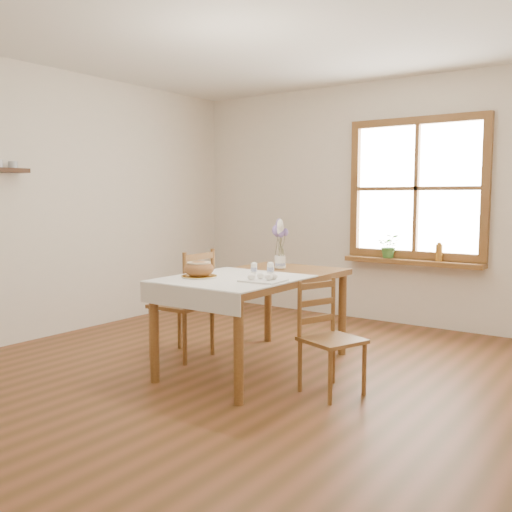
{
  "coord_description": "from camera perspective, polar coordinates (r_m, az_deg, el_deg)",
  "views": [
    {
      "loc": [
        2.61,
        -3.34,
        1.37
      ],
      "look_at": [
        0.0,
        0.3,
        0.9
      ],
      "focal_mm": 40.0,
      "sensor_mm": 36.0,
      "label": 1
    }
  ],
  "objects": [
    {
      "name": "pepper_shaker",
      "position": [
        4.44,
        1.45,
        -1.23
      ],
      "size": [
        0.07,
        0.07,
        0.1
      ],
      "primitive_type": "cylinder",
      "rotation": [
        0.0,
        0.0,
        0.33
      ],
      "color": "white",
      "rests_on": "table_linen"
    },
    {
      "name": "bread_plate",
      "position": [
        4.32,
        -5.71,
        -2.05
      ],
      "size": [
        0.32,
        0.32,
        0.01
      ],
      "primitive_type": "cylinder",
      "rotation": [
        0.0,
        0.0,
        0.28
      ],
      "color": "white",
      "rests_on": "table_linen"
    },
    {
      "name": "room_walls",
      "position": [
        4.25,
        -2.4,
        10.53
      ],
      "size": [
        4.6,
        5.1,
        2.65
      ],
      "color": "beige",
      "rests_on": "ground"
    },
    {
      "name": "dining_table",
      "position": [
        4.53,
        0.0,
        -2.96
      ],
      "size": [
        0.9,
        1.6,
        0.75
      ],
      "color": "brown",
      "rests_on": "ground"
    },
    {
      "name": "bread_loaf",
      "position": [
        4.32,
        -5.72,
        -1.15
      ],
      "size": [
        0.22,
        0.22,
        0.12
      ],
      "primitive_type": "ellipsoid",
      "color": "#966235",
      "rests_on": "bread_plate"
    },
    {
      "name": "flower_vase",
      "position": [
        4.88,
        2.41,
        -0.7
      ],
      "size": [
        0.12,
        0.12,
        0.1
      ],
      "primitive_type": "cylinder",
      "rotation": [
        0.0,
        0.0,
        0.27
      ],
      "color": "white",
      "rests_on": "dining_table"
    },
    {
      "name": "potted_plant",
      "position": [
        6.23,
        13.19,
        0.72
      ],
      "size": [
        0.29,
        0.31,
        0.2
      ],
      "primitive_type": "imported",
      "rotation": [
        0.0,
        0.0,
        0.27
      ],
      "color": "#3A702D",
      "rests_on": "window_sill"
    },
    {
      "name": "eggs",
      "position": [
        4.1,
        0.71,
        -2.04
      ],
      "size": [
        0.23,
        0.21,
        0.05
      ],
      "primitive_type": null,
      "rotation": [
        0.0,
        0.0,
        0.06
      ],
      "color": "white",
      "rests_on": "egg_napkin"
    },
    {
      "name": "chair_right",
      "position": [
        4.01,
        7.62,
        -8.15
      ],
      "size": [
        0.48,
        0.47,
        0.79
      ],
      "primitive_type": null,
      "rotation": [
        0.0,
        0.0,
        1.23
      ],
      "color": "brown",
      "rests_on": "ground"
    },
    {
      "name": "chair_left",
      "position": [
        4.91,
        -7.45,
        -4.71
      ],
      "size": [
        0.47,
        0.45,
        0.92
      ],
      "primitive_type": null,
      "rotation": [
        0.0,
        0.0,
        -1.52
      ],
      "color": "brown",
      "rests_on": "ground"
    },
    {
      "name": "lavender_bouquet",
      "position": [
        4.86,
        2.42,
        1.73
      ],
      "size": [
        0.17,
        0.17,
        0.31
      ],
      "primitive_type": null,
      "color": "#695495",
      "rests_on": "flower_vase"
    },
    {
      "name": "window_sill",
      "position": [
        6.15,
        15.36,
        -0.57
      ],
      "size": [
        1.46,
        0.2,
        0.05
      ],
      "color": "brown",
      "rests_on": "ground"
    },
    {
      "name": "salt_shaker",
      "position": [
        4.46,
        -0.21,
        -1.24
      ],
      "size": [
        0.05,
        0.05,
        0.1
      ],
      "primitive_type": "cylinder",
      "rotation": [
        0.0,
        0.0,
        -0.05
      ],
      "color": "white",
      "rests_on": "table_linen"
    },
    {
      "name": "table_linen",
      "position": [
        4.28,
        -2.37,
        -2.28
      ],
      "size": [
        0.91,
        0.99,
        0.01
      ],
      "primitive_type": "cube",
      "color": "silver",
      "rests_on": "dining_table"
    },
    {
      "name": "egg_napkin",
      "position": [
        4.1,
        0.71,
        -2.47
      ],
      "size": [
        0.3,
        0.26,
        0.01
      ],
      "primitive_type": "cube",
      "rotation": [
        0.0,
        0.0,
        0.06
      ],
      "color": "silver",
      "rests_on": "table_linen"
    },
    {
      "name": "window",
      "position": [
        6.18,
        15.78,
        6.51
      ],
      "size": [
        1.46,
        0.08,
        1.46
      ],
      "color": "brown",
      "rests_on": "ground"
    },
    {
      "name": "ground",
      "position": [
        4.45,
        -2.3,
        -11.93
      ],
      "size": [
        5.0,
        5.0,
        0.0
      ],
      "primitive_type": "plane",
      "color": "brown",
      "rests_on": "ground"
    },
    {
      "name": "amber_bottle",
      "position": [
        6.05,
        17.84,
        0.41
      ],
      "size": [
        0.07,
        0.07,
        0.19
      ],
      "primitive_type": "cylinder",
      "rotation": [
        0.0,
        0.0,
        0.05
      ],
      "color": "#9A611C",
      "rests_on": "window_sill"
    }
  ]
}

